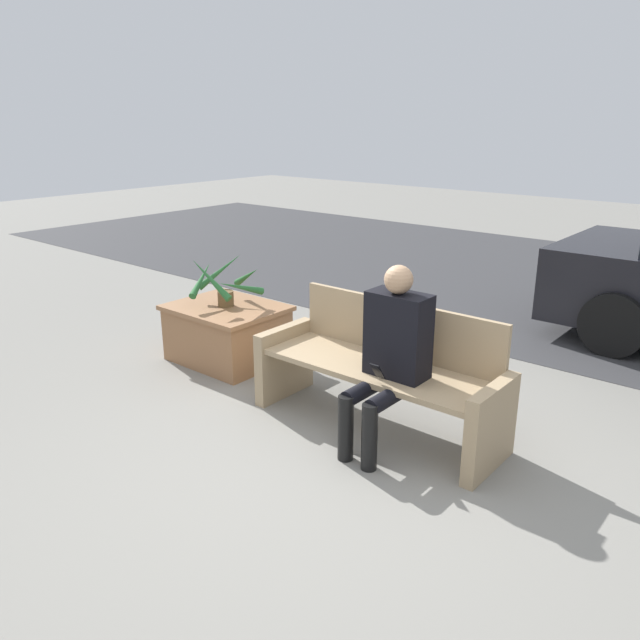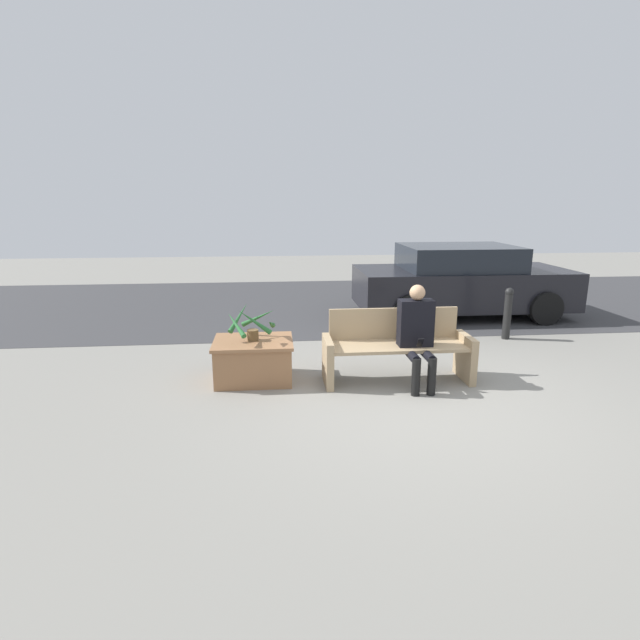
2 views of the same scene
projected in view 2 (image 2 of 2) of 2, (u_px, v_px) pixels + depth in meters
name	position (u px, v px, depth m)	size (l,w,h in m)	color
ground_plane	(415.00, 400.00, 5.76)	(30.00, 30.00, 0.00)	gray
road_surface	(346.00, 302.00, 11.14)	(20.00, 6.00, 0.01)	#38383A
bench	(397.00, 348.00, 6.31)	(1.86, 0.60, 0.89)	tan
person_seated	(417.00, 331.00, 6.09)	(0.42, 0.60, 1.25)	black
planter_box	(254.00, 359.00, 6.34)	(1.00, 0.80, 0.52)	#936642
potted_plant	(252.00, 324.00, 6.23)	(0.64, 0.64, 0.47)	brown
parked_car	(461.00, 281.00, 9.79)	(4.08, 1.98, 1.38)	black
bollard_post	(508.00, 312.00, 8.17)	(0.14, 0.14, 0.86)	black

